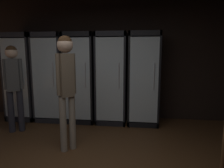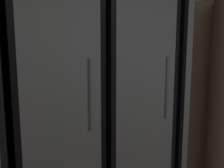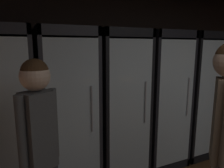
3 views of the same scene
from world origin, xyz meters
name	(u,v)px [view 2 (image 2 of 3)]	position (x,y,z in m)	size (l,w,h in m)	color
wall_back	(102,44)	(0.00, 3.03, 1.40)	(6.00, 0.06, 2.80)	black
cooler_center	(51,103)	(-0.60, 2.71, 0.93)	(0.63, 0.66, 1.90)	black
cooler_right	(124,95)	(0.07, 2.71, 0.93)	(0.63, 0.66, 1.90)	black
cooler_far_right	(180,89)	(0.74, 2.70, 0.94)	(0.63, 0.66, 1.90)	black
shopper_far	(215,130)	(-0.43, 1.29, 1.12)	(0.24, 0.24, 1.73)	gray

